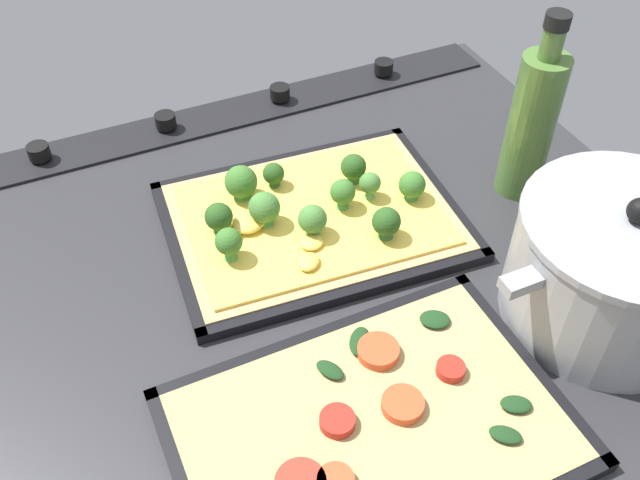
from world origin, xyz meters
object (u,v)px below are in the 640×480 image
object	(u,v)px
baking_tray_back	(371,431)
broccoli_pizza	(310,213)
oil_bottle	(532,123)
baking_tray_front	(314,223)
veggie_pizza_back	(372,425)
cooking_pot	(616,268)

from	to	relation	value
baking_tray_back	broccoli_pizza	bearing A→B (deg)	-102.24
broccoli_pizza	oil_bottle	xyz separation A→B (cm)	(-26.09, 4.09, 7.62)
baking_tray_front	veggie_pizza_back	world-z (taller)	veggie_pizza_back
veggie_pizza_back	baking_tray_back	bearing A→B (deg)	53.40
veggie_pizza_back	oil_bottle	world-z (taller)	oil_bottle
oil_bottle	broccoli_pizza	bearing A→B (deg)	-8.91
baking_tray_front	veggie_pizza_back	size ratio (longest dim) A/B	1.07
veggie_pizza_back	cooking_pot	bearing A→B (deg)	-174.22
baking_tray_front	baking_tray_back	size ratio (longest dim) A/B	1.00
baking_tray_front	oil_bottle	xyz separation A→B (cm)	(-25.64, 4.02, 9.25)
baking_tray_front	baking_tray_back	xyz separation A→B (cm)	(6.31, 26.97, 0.00)
baking_tray_front	cooking_pot	bearing A→B (deg)	132.11
veggie_pizza_back	cooking_pot	distance (cm)	28.53
baking_tray_front	baking_tray_back	bearing A→B (deg)	76.82
broccoli_pizza	cooking_pot	bearing A→B (deg)	132.60
oil_bottle	veggie_pizza_back	bearing A→B (deg)	35.60
baking_tray_back	veggie_pizza_back	distance (cm)	0.73
baking_tray_back	veggie_pizza_back	size ratio (longest dim) A/B	1.07
cooking_pot	oil_bottle	distance (cm)	20.61
broccoli_pizza	veggie_pizza_back	world-z (taller)	broccoli_pizza
broccoli_pizza	veggie_pizza_back	size ratio (longest dim) A/B	1.00
veggie_pizza_back	cooking_pot	xyz separation A→B (cm)	(-27.88, -2.82, 5.37)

